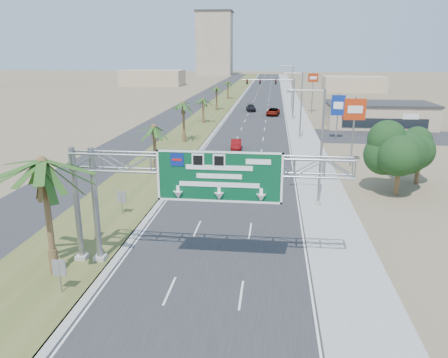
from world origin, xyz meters
The scene contains 30 objects.
road centered at (0.00, 110.00, 0.01)m, with size 12.00×300.00×0.02m, color #28282B.
sidewalk_right centered at (8.50, 110.00, 0.05)m, with size 4.00×300.00×0.10m, color #9E9B93.
median_grass centered at (-10.00, 110.00, 0.06)m, with size 7.00×300.00×0.12m, color #4B5626.
opposing_road centered at (-17.00, 110.00, 0.01)m, with size 8.00×300.00×0.02m, color #28282B.
sign_gantry centered at (-1.06, 9.93, 6.06)m, with size 16.75×1.24×7.50m.
palm_near centered at (-9.20, 8.00, 6.93)m, with size 5.70×5.70×8.35m.
palm_row_b centered at (-9.50, 32.00, 4.90)m, with size 3.99×3.99×5.95m.
palm_row_c centered at (-9.50, 48.00, 5.66)m, with size 3.99×3.99×6.75m.
palm_row_d centered at (-9.50, 66.00, 4.42)m, with size 3.99×3.99×5.45m.
palm_row_e centered at (-9.50, 85.00, 5.09)m, with size 3.99×3.99×6.15m.
palm_row_f centered at (-9.50, 110.00, 4.71)m, with size 3.99×3.99×5.75m.
streetlight_near centered at (7.30, 22.00, 4.69)m, with size 3.27×0.44×10.00m.
streetlight_mid centered at (7.30, 52.00, 4.69)m, with size 3.27×0.44×10.00m.
streetlight_far centered at (7.30, 88.00, 4.69)m, with size 3.27×0.44×10.00m.
signal_mast centered at (5.17, 71.97, 4.85)m, with size 10.28×0.71×8.00m.
store_building centered at (22.00, 66.00, 2.00)m, with size 18.00×10.00×4.00m, color tan.
oak_near centered at (15.00, 26.00, 4.53)m, with size 4.50×4.50×6.80m.
oak_far centered at (18.00, 30.00, 3.82)m, with size 3.50×3.50×5.60m.
median_signback_a centered at (-7.80, 6.00, 1.45)m, with size 0.75×0.08×2.08m.
median_signback_b centered at (-8.50, 18.00, 1.45)m, with size 0.75×0.08×2.08m.
tower_distant centered at (-32.00, 250.00, 17.50)m, with size 20.00×16.00×35.00m, color gray.
building_distant_left centered at (-45.00, 160.00, 3.00)m, with size 24.00×14.00×6.00m, color tan.
building_distant_right centered at (30.00, 140.00, 2.50)m, with size 20.00×12.00×5.00m, color tan.
car_left_lane centered at (-5.50, 34.31, 0.67)m, with size 1.58×3.92×1.33m, color black.
car_mid_lane centered at (-1.50, 44.28, 0.67)m, with size 1.42×4.07×1.34m, color #67090C.
car_right_lane centered at (3.35, 78.44, 0.74)m, with size 2.47×5.35×1.49m, color gray.
car_far centered at (-1.65, 84.77, 0.71)m, with size 1.98×4.87×1.41m, color black.
pole_sign_red_near centered at (12.61, 36.82, 6.20)m, with size 2.41×0.44×7.99m.
pole_sign_blue centered at (13.00, 52.77, 4.98)m, with size 2.01×0.43×6.90m.
pole_sign_red_far centered at (11.67, 82.95, 6.85)m, with size 2.20×0.88×8.66m.
Camera 1 is at (3.45, -14.13, 12.79)m, focal length 35.00 mm.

